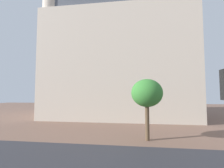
% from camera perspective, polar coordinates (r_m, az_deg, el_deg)
% --- Properties ---
extents(ground_plane, '(120.00, 120.00, 0.00)m').
position_cam_1_polar(ground_plane, '(10.65, -1.83, -26.85)').
color(ground_plane, brown).
extents(street_asphalt_strip, '(120.00, 6.97, 0.00)m').
position_cam_1_polar(street_asphalt_strip, '(10.24, -2.29, -27.81)').
color(street_asphalt_strip, '#2D2D33').
rests_on(street_asphalt_strip, ground_plane).
extents(landmark_building, '(25.31, 15.99, 38.85)m').
position_cam_1_polar(landmark_building, '(31.02, 1.77, 9.61)').
color(landmark_building, beige).
rests_on(landmark_building, ground_plane).
extents(tree_curb_far, '(2.87, 2.87, 5.58)m').
position_cam_1_polar(tree_curb_far, '(14.54, 12.81, -3.47)').
color(tree_curb_far, brown).
rests_on(tree_curb_far, ground_plane).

